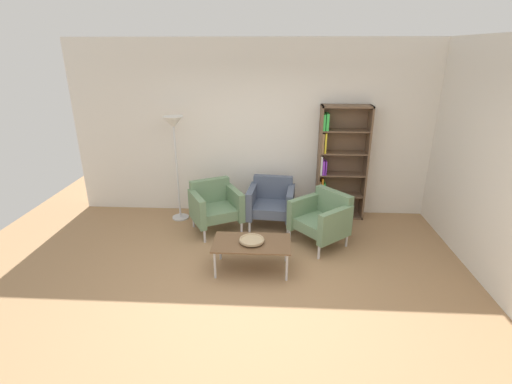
{
  "coord_description": "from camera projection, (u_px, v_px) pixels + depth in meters",
  "views": [
    {
      "loc": [
        0.23,
        -3.8,
        2.73
      ],
      "look_at": [
        -0.02,
        0.84,
        0.95
      ],
      "focal_mm": 26.35,
      "sensor_mm": 36.0,
      "label": 1
    }
  ],
  "objects": [
    {
      "name": "ground_plane",
      "position": [
        254.0,
        290.0,
        4.53
      ],
      "size": [
        8.32,
        8.32,
        0.0
      ],
      "primitive_type": "plane",
      "color": "#9E7751"
    },
    {
      "name": "armchair_spare_guest",
      "position": [
        215.0,
        205.0,
        5.92
      ],
      "size": [
        0.93,
        0.9,
        0.78
      ],
      "rotation": [
        0.0,
        0.0,
        0.5
      ],
      "color": "slate",
      "rests_on": "ground_plane"
    },
    {
      "name": "armchair_near_window",
      "position": [
        271.0,
        202.0,
        6.06
      ],
      "size": [
        0.78,
        0.72,
        0.78
      ],
      "rotation": [
        0.0,
        0.0,
        -0.1
      ],
      "color": "#4C566B",
      "rests_on": "ground_plane"
    },
    {
      "name": "coffee_table_low",
      "position": [
        252.0,
        244.0,
        4.83
      ],
      "size": [
        1.0,
        0.56,
        0.4
      ],
      "color": "brown",
      "rests_on": "ground_plane"
    },
    {
      "name": "bookshelf_tall",
      "position": [
        338.0,
        164.0,
        6.23
      ],
      "size": [
        0.8,
        0.3,
        1.9
      ],
      "color": "brown",
      "rests_on": "ground_plane"
    },
    {
      "name": "floor_lamp_torchiere",
      "position": [
        174.0,
        135.0,
        5.94
      ],
      "size": [
        0.32,
        0.32,
        1.74
      ],
      "color": "silver",
      "rests_on": "ground_plane"
    },
    {
      "name": "decorative_bowl",
      "position": [
        252.0,
        240.0,
        4.81
      ],
      "size": [
        0.32,
        0.32,
        0.05
      ],
      "color": "tan",
      "rests_on": "coffee_table_low"
    },
    {
      "name": "plaster_right_partition",
      "position": [
        499.0,
        165.0,
        4.42
      ],
      "size": [
        0.12,
        5.2,
        2.9
      ],
      "primitive_type": "cube",
      "color": "silver",
      "rests_on": "ground_plane"
    },
    {
      "name": "plaster_back_panel",
      "position": [
        263.0,
        130.0,
        6.3
      ],
      "size": [
        6.4,
        0.12,
        2.9
      ],
      "primitive_type": "cube",
      "color": "silver",
      "rests_on": "ground_plane"
    },
    {
      "name": "armchair_by_bookshelf",
      "position": [
        322.0,
        218.0,
        5.49
      ],
      "size": [
        0.94,
        0.95,
        0.78
      ],
      "rotation": [
        0.0,
        0.0,
        -0.87
      ],
      "color": "slate",
      "rests_on": "ground_plane"
    }
  ]
}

